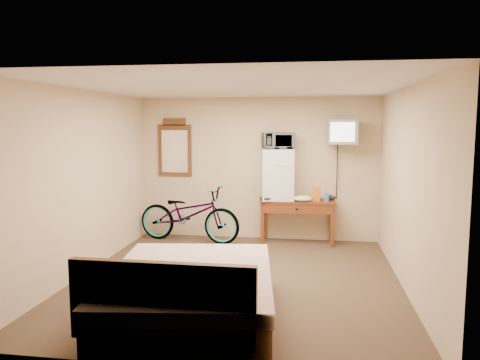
{
  "coord_description": "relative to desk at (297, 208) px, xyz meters",
  "views": [
    {
      "loc": [
        0.94,
        -5.89,
        2.04
      ],
      "look_at": [
        -0.06,
        0.65,
        1.24
      ],
      "focal_mm": 35.0,
      "sensor_mm": 36.0,
      "label": 1
    }
  ],
  "objects": [
    {
      "name": "room",
      "position": [
        -0.72,
        -2.0,
        0.63
      ],
      "size": [
        4.6,
        4.64,
        2.5
      ],
      "color": "#3D2D1E",
      "rests_on": "ground"
    },
    {
      "name": "desk",
      "position": [
        0.0,
        0.0,
        0.0
      ],
      "size": [
        1.26,
        0.49,
        0.75
      ],
      "color": "brown",
      "rests_on": "floor"
    },
    {
      "name": "mini_fridge",
      "position": [
        -0.34,
        0.04,
        0.56
      ],
      "size": [
        0.59,
        0.57,
        0.87
      ],
      "color": "white",
      "rests_on": "desk"
    },
    {
      "name": "microwave",
      "position": [
        -0.34,
        0.04,
        1.13
      ],
      "size": [
        0.58,
        0.49,
        0.28
      ],
      "primitive_type": "imported",
      "rotation": [
        0.0,
        0.0,
        0.35
      ],
      "color": "white",
      "rests_on": "mini_fridge"
    },
    {
      "name": "snack_bag",
      "position": [
        0.32,
        -0.03,
        0.24
      ],
      "size": [
        0.12,
        0.08,
        0.23
      ],
      "primitive_type": "cube",
      "rotation": [
        0.0,
        0.0,
        -0.12
      ],
      "color": "orange",
      "rests_on": "desk"
    },
    {
      "name": "blue_cup",
      "position": [
        0.49,
        -0.02,
        0.2
      ],
      "size": [
        0.08,
        0.08,
        0.13
      ],
      "primitive_type": "cylinder",
      "color": "#3974C2",
      "rests_on": "desk"
    },
    {
      "name": "cloth_cream",
      "position": [
        0.08,
        -0.12,
        0.18
      ],
      "size": [
        0.32,
        0.24,
        0.1
      ],
      "primitive_type": "ellipsoid",
      "color": "white",
      "rests_on": "desk"
    },
    {
      "name": "cloth_dark_a",
      "position": [
        -0.51,
        -0.15,
        0.17
      ],
      "size": [
        0.24,
        0.18,
        0.09
      ],
      "primitive_type": "ellipsoid",
      "color": "black",
      "rests_on": "desk"
    },
    {
      "name": "cloth_dark_b",
      "position": [
        0.55,
        0.11,
        0.17
      ],
      "size": [
        0.19,
        0.15,
        0.08
      ],
      "primitive_type": "ellipsoid",
      "color": "black",
      "rests_on": "desk"
    },
    {
      "name": "crt_television",
      "position": [
        0.71,
        0.02,
        1.29
      ],
      "size": [
        0.5,
        0.59,
        0.41
      ],
      "color": "black",
      "rests_on": "room"
    },
    {
      "name": "wall_mirror",
      "position": [
        -2.22,
        0.27,
        0.98
      ],
      "size": [
        0.61,
        0.04,
        1.03
      ],
      "color": "brown",
      "rests_on": "room"
    },
    {
      "name": "bicycle",
      "position": [
        -1.86,
        -0.15,
        -0.14
      ],
      "size": [
        1.92,
        0.93,
        0.97
      ],
      "primitive_type": "imported",
      "rotation": [
        0.0,
        0.0,
        1.41
      ],
      "color": "black",
      "rests_on": "floor"
    },
    {
      "name": "bed",
      "position": [
        -1.0,
        -3.37,
        -0.33
      ],
      "size": [
        1.92,
        2.38,
        0.9
      ],
      "color": "brown",
      "rests_on": "floor"
    }
  ]
}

